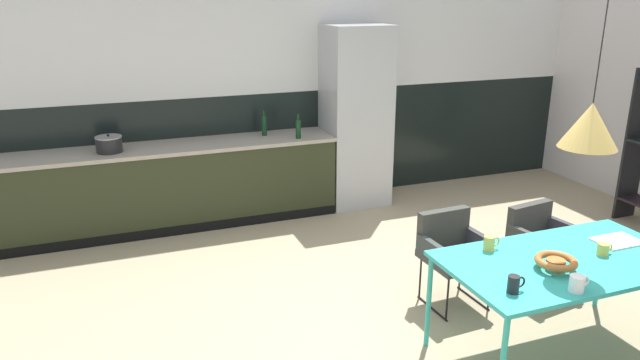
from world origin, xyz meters
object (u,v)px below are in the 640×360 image
Objects in this scene: refrigerator_column at (356,117)px; bottle_vinegar_dark at (298,129)px; cooking_pot at (109,144)px; mug_short_terracotta at (490,243)px; bottle_wine_green at (264,125)px; pendant_lamp_over_table_near at (590,125)px; dining_table at (566,265)px; fruit_bowl at (556,262)px; armchair_by_stool at (452,245)px; mug_wide_latte at (604,249)px; mug_glass_clear at (514,284)px; mug_white_ceramic at (577,284)px; armchair_far_side at (540,235)px; open_book at (618,241)px.

refrigerator_column reaches higher than bottle_vinegar_dark.
refrigerator_column is 2.71m from cooking_pot.
refrigerator_column is 16.90× the size of mug_short_terracotta.
pendant_lamp_over_table_near is (1.12, -3.47, 0.64)m from bottle_wine_green.
mug_short_terracotta is 0.44× the size of bottle_wine_green.
refrigerator_column is at bearing 90.86° from pendant_lamp_over_table_near.
dining_table is 0.22m from fruit_bowl.
armchair_by_stool reaches higher than dining_table.
mug_glass_clear is at bearing -166.82° from mug_wide_latte.
bottle_vinegar_dark reaches higher than fruit_bowl.
mug_short_terracotta is (-0.22, 0.39, 0.00)m from fruit_bowl.
armchair_by_stool is 1.13m from mug_wide_latte.
bottle_vinegar_dark is (-0.19, 3.43, 0.21)m from mug_glass_clear.
bottle_wine_green is (-0.86, 3.81, 0.22)m from mug_white_ceramic.
fruit_bowl is 2.17× the size of mug_short_terracotta.
mug_short_terracotta is 1.01m from pendant_lamp_over_table_near.
bottle_vinegar_dark is at bearing -67.85° from armchair_far_side.
bottle_wine_green is at bearing 111.94° from mug_wide_latte.
cooking_pot is at bearing -179.04° from refrigerator_column.
mug_wide_latte is 3.75m from bottle_wine_green.
cooking_pot is 0.92× the size of bottle_wine_green.
bottle_wine_green reaches higher than dining_table.
mug_short_terracotta is at bearing -96.48° from refrigerator_column.
mug_glass_clear is 4.15m from cooking_pot.
dining_table is 0.51m from mug_short_terracotta.
fruit_bowl is at bearing 72.73° from mug_white_ceramic.
refrigerator_column reaches higher than armchair_far_side.
fruit_bowl is 0.25× the size of pendant_lamp_over_table_near.
fruit_bowl is 2.26× the size of mug_wide_latte.
fruit_bowl is (-0.13, -3.45, -0.25)m from refrigerator_column.
bottle_vinegar_dark is (-0.52, 2.28, 0.51)m from armchair_by_stool.
mug_white_ceramic is 0.63m from mug_wide_latte.
armchair_by_stool is at bearing 73.79° from mug_glass_clear.
mug_wide_latte is at bearing -71.32° from bottle_vinegar_dark.
mug_white_ceramic is at bearing -107.27° from fruit_bowl.
mug_short_terracotta is 1.04× the size of mug_glass_clear.
pendant_lamp_over_table_near reaches higher than mug_glass_clear.
pendant_lamp_over_table_near is at bearing 104.33° from armchair_by_stool.
armchair_far_side is 5.22× the size of mug_white_ceramic.
bottle_vinegar_dark is at bearing -3.68° from cooking_pot.
bottle_wine_green is at bearing 104.96° from fruit_bowl.
mug_glass_clear is (-0.44, -0.15, 0.00)m from fruit_bowl.
refrigerator_column reaches higher than fruit_bowl.
open_book is 1.12× the size of bottle_wine_green.
open_book is 2.67× the size of mug_glass_clear.
mug_white_ceramic is at bearing -18.92° from mug_glass_clear.
mug_wide_latte is at bearing -84.49° from refrigerator_column.
mug_glass_clear is 3.73m from bottle_wine_green.
bottle_vinegar_dark is at bearing 113.64° from open_book.
cooking_pot is (-3.04, 3.34, 0.19)m from mug_wide_latte.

